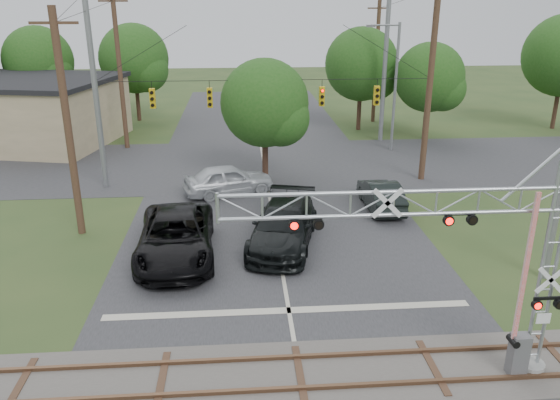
{
  "coord_description": "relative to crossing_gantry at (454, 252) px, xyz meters",
  "views": [
    {
      "loc": [
        -1.59,
        -11.19,
        10.34
      ],
      "look_at": [
        -0.16,
        7.5,
        3.46
      ],
      "focal_mm": 35.0,
      "sensor_mm": 36.0,
      "label": 1
    }
  ],
  "objects": [
    {
      "name": "road_main",
      "position": [
        -4.06,
        8.36,
        -4.01
      ],
      "size": [
        14.0,
        90.0,
        0.02
      ],
      "primitive_type": "cube",
      "color": "#2D2D30",
      "rests_on": "ground"
    },
    {
      "name": "road_cross",
      "position": [
        -4.06,
        22.36,
        -4.0
      ],
      "size": [
        90.0,
        12.0,
        0.02
      ],
      "primitive_type": "cube",
      "color": "#2D2D30",
      "rests_on": "ground"
    },
    {
      "name": "railroad_track",
      "position": [
        -4.06,
        0.36,
        -3.98
      ],
      "size": [
        90.0,
        3.2,
        0.17
      ],
      "color": "#4B4741",
      "rests_on": "ground"
    },
    {
      "name": "crossing_gantry",
      "position": [
        0.0,
        0.0,
        0.0
      ],
      "size": [
        9.51,
        0.83,
        6.51
      ],
      "color": "gray",
      "rests_on": "ground"
    },
    {
      "name": "traffic_signal_span",
      "position": [
        -3.13,
        18.36,
        1.64
      ],
      "size": [
        19.34,
        0.36,
        11.5
      ],
      "color": "gray",
      "rests_on": "ground"
    },
    {
      "name": "pickup_black",
      "position": [
        -8.43,
        8.54,
        -3.07
      ],
      "size": [
        3.44,
        6.92,
        1.89
      ],
      "primitive_type": "imported",
      "rotation": [
        0.0,
        0.0,
        0.05
      ],
      "color": "black",
      "rests_on": "ground"
    },
    {
      "name": "car_dark",
      "position": [
        -3.79,
        9.43,
        -3.1
      ],
      "size": [
        3.99,
        6.77,
        1.84
      ],
      "primitive_type": "imported",
      "rotation": [
        0.0,
        0.0,
        -0.24
      ],
      "color": "black",
      "rests_on": "ground"
    },
    {
      "name": "sedan_silver",
      "position": [
        -6.31,
        16.49,
        -3.16
      ],
      "size": [
        5.38,
        3.41,
        1.71
      ],
      "primitive_type": "imported",
      "rotation": [
        0.0,
        0.0,
        1.87
      ],
      "color": "#B8BCC0",
      "rests_on": "ground"
    },
    {
      "name": "suv_dark",
      "position": [
        1.69,
        13.64,
        -3.25
      ],
      "size": [
        1.63,
        4.64,
        1.53
      ],
      "primitive_type": "imported",
      "rotation": [
        0.0,
        0.0,
        3.14
      ],
      "color": "black",
      "rests_on": "ground"
    },
    {
      "name": "streetlight",
      "position": [
        5.26,
        25.34,
        0.99
      ],
      "size": [
        2.39,
        0.25,
        8.95
      ],
      "color": "gray",
      "rests_on": "ground"
    },
    {
      "name": "utility_poles",
      "position": [
        -1.13,
        21.34,
        2.02
      ],
      "size": [
        22.47,
        30.05,
        13.72
      ],
      "color": "#402F1D",
      "rests_on": "ground"
    },
    {
      "name": "treeline",
      "position": [
        -5.54,
        32.5,
        1.53
      ],
      "size": [
        56.85,
        24.08,
        9.43
      ],
      "color": "#3D261B",
      "rests_on": "ground"
    }
  ]
}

